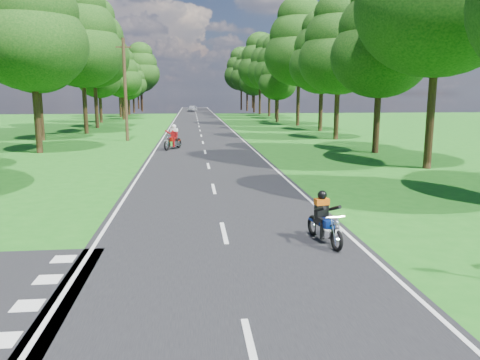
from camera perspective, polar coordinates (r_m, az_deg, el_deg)
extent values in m
plane|color=#1A6116|center=(10.95, -1.24, -9.56)|extent=(160.00, 160.00, 0.00)
cube|color=black|center=(60.37, -5.10, 6.90)|extent=(7.00, 140.00, 0.02)
cube|color=silver|center=(7.32, 1.45, -20.13)|extent=(0.12, 2.00, 0.01)
cube|color=silver|center=(12.83, -1.97, -6.41)|extent=(0.12, 2.00, 0.01)
cube|color=silver|center=(18.64, -3.23, -1.06)|extent=(0.12, 2.00, 0.01)
cube|color=silver|center=(24.55, -3.88, 1.73)|extent=(0.12, 2.00, 0.01)
cube|color=silver|center=(30.49, -4.28, 3.44)|extent=(0.12, 2.00, 0.01)
cube|color=silver|center=(36.45, -4.55, 4.59)|extent=(0.12, 2.00, 0.01)
cube|color=silver|center=(42.42, -4.75, 5.42)|extent=(0.12, 2.00, 0.01)
cube|color=silver|center=(48.40, -4.89, 6.04)|extent=(0.12, 2.00, 0.01)
cube|color=silver|center=(54.38, -5.01, 6.52)|extent=(0.12, 2.00, 0.01)
cube|color=silver|center=(60.37, -5.10, 6.91)|extent=(0.12, 2.00, 0.01)
cube|color=silver|center=(66.36, -5.18, 7.23)|extent=(0.12, 2.00, 0.01)
cube|color=silver|center=(72.35, -5.24, 7.50)|extent=(0.12, 2.00, 0.01)
cube|color=silver|center=(78.34, -5.29, 7.72)|extent=(0.12, 2.00, 0.01)
cube|color=silver|center=(84.34, -5.34, 7.92)|extent=(0.12, 2.00, 0.01)
cube|color=silver|center=(90.33, -5.38, 8.08)|extent=(0.12, 2.00, 0.01)
cube|color=silver|center=(96.32, -5.42, 8.23)|extent=(0.12, 2.00, 0.01)
cube|color=silver|center=(102.32, -5.45, 8.36)|extent=(0.12, 2.00, 0.01)
cube|color=silver|center=(108.32, -5.47, 8.48)|extent=(0.12, 2.00, 0.01)
cube|color=silver|center=(114.31, -5.50, 8.58)|extent=(0.12, 2.00, 0.01)
cube|color=silver|center=(120.31, -5.52, 8.67)|extent=(0.12, 2.00, 0.01)
cube|color=silver|center=(126.31, -5.54, 8.76)|extent=(0.12, 2.00, 0.01)
cube|color=silver|center=(60.42, -8.25, 6.85)|extent=(0.10, 140.00, 0.01)
cube|color=silver|center=(60.50, -1.95, 6.96)|extent=(0.10, 140.00, 0.01)
cube|color=silver|center=(8.43, -27.13, -16.99)|extent=(0.50, 0.50, 0.01)
cube|color=silver|center=(9.45, -24.46, -13.75)|extent=(0.50, 0.50, 0.01)
cube|color=silver|center=(10.50, -22.38, -11.14)|extent=(0.50, 0.50, 0.01)
cube|color=silver|center=(11.58, -20.71, -9.00)|extent=(0.50, 0.50, 0.01)
cylinder|color=black|center=(32.56, -23.44, 6.47)|extent=(0.40, 0.40, 3.91)
ellipsoid|color=#0B340C|center=(32.65, -24.08, 14.93)|extent=(6.85, 6.85, 5.82)
ellipsoid|color=#0B340C|center=(32.88, -24.34, 18.23)|extent=(5.87, 5.87, 4.99)
cylinder|color=black|center=(41.29, -23.10, 7.09)|extent=(0.40, 0.40, 3.79)
ellipsoid|color=#0B340C|center=(41.35, -23.57, 13.55)|extent=(6.64, 6.64, 5.64)
ellipsoid|color=#0B340C|center=(41.52, -23.77, 16.09)|extent=(5.69, 5.69, 4.84)
ellipsoid|color=#0B340C|center=(41.76, -23.96, 18.60)|extent=(4.27, 4.27, 3.63)
cylinder|color=black|center=(46.95, -18.34, 8.02)|extent=(0.40, 0.40, 4.32)
ellipsoid|color=#0B340C|center=(47.07, -18.72, 14.49)|extent=(7.56, 7.56, 6.42)
ellipsoid|color=#0B340C|center=(47.29, -18.88, 17.03)|extent=(6.48, 6.48, 5.51)
ellipsoid|color=#0B340C|center=(47.59, -19.04, 19.54)|extent=(4.86, 4.86, 4.13)
cylinder|color=black|center=(54.38, -17.11, 8.40)|extent=(0.40, 0.40, 4.40)
ellipsoid|color=#0B340C|center=(54.49, -17.42, 14.10)|extent=(7.71, 7.71, 6.55)
ellipsoid|color=#0B340C|center=(54.69, -17.55, 16.34)|extent=(6.60, 6.60, 5.61)
ellipsoid|color=#0B340C|center=(54.97, -17.68, 18.56)|extent=(4.95, 4.95, 4.21)
cylinder|color=black|center=(64.16, -16.61, 8.14)|extent=(0.40, 0.40, 3.20)
ellipsoid|color=#0B340C|center=(64.15, -16.80, 11.66)|extent=(5.60, 5.60, 4.76)
ellipsoid|color=#0B340C|center=(64.21, -16.87, 13.05)|extent=(4.80, 4.80, 4.08)
ellipsoid|color=#0B340C|center=(64.31, -16.95, 14.43)|extent=(3.60, 3.60, 3.06)
cylinder|color=black|center=(71.13, -14.03, 8.46)|extent=(0.40, 0.40, 3.22)
ellipsoid|color=#0B340C|center=(71.12, -14.17, 11.65)|extent=(5.64, 5.64, 4.79)
ellipsoid|color=#0B340C|center=(71.18, -14.23, 12.91)|extent=(4.83, 4.83, 4.11)
ellipsoid|color=#0B340C|center=(71.27, -14.29, 14.17)|extent=(3.62, 3.62, 3.08)
cylinder|color=black|center=(79.03, -14.37, 8.76)|extent=(0.40, 0.40, 3.61)
ellipsoid|color=#0B340C|center=(79.04, -14.52, 11.98)|extent=(6.31, 6.31, 5.37)
ellipsoid|color=#0B340C|center=(79.12, -14.58, 13.25)|extent=(5.41, 5.41, 4.60)
ellipsoid|color=#0B340C|center=(79.23, -14.64, 14.52)|extent=(4.06, 4.06, 3.45)
cylinder|color=black|center=(86.74, -13.37, 8.62)|extent=(0.40, 0.40, 2.67)
ellipsoid|color=#0B340C|center=(86.71, -13.46, 10.78)|extent=(4.67, 4.67, 3.97)
ellipsoid|color=#0B340C|center=(86.73, -13.50, 11.64)|extent=(4.00, 4.00, 3.40)
ellipsoid|color=#0B340C|center=(86.77, -13.54, 12.50)|extent=(3.00, 3.00, 2.55)
cylinder|color=black|center=(95.85, -12.81, 8.92)|extent=(0.40, 0.40, 3.09)
ellipsoid|color=#0B340C|center=(95.84, -12.91, 11.19)|extent=(5.40, 5.40, 4.59)
ellipsoid|color=#0B340C|center=(95.87, -12.94, 12.09)|extent=(4.63, 4.63, 3.93)
ellipsoid|color=#0B340C|center=(95.94, -12.98, 12.98)|extent=(3.47, 3.47, 2.95)
cylinder|color=black|center=(102.21, -11.86, 9.43)|extent=(0.40, 0.40, 4.48)
ellipsoid|color=#0B340C|center=(102.27, -11.98, 12.51)|extent=(7.84, 7.84, 6.66)
ellipsoid|color=#0B340C|center=(102.38, -12.03, 13.73)|extent=(6.72, 6.72, 5.71)
ellipsoid|color=#0B340C|center=(102.54, -12.07, 14.95)|extent=(5.04, 5.04, 4.28)
cylinder|color=black|center=(111.25, -11.93, 9.39)|extent=(0.40, 0.40, 4.09)
ellipsoid|color=#0B340C|center=(111.28, -12.03, 11.99)|extent=(7.16, 7.16, 6.09)
ellipsoid|color=#0B340C|center=(111.36, -12.07, 13.01)|extent=(6.14, 6.14, 5.22)
ellipsoid|color=#0B340C|center=(111.47, -12.11, 14.04)|extent=(4.61, 4.61, 3.92)
cylinder|color=black|center=(25.44, 22.15, 6.41)|extent=(0.40, 0.40, 4.56)
ellipsoid|color=#0B340C|center=(25.73, 23.05, 18.96)|extent=(7.98, 7.98, 6.78)
cylinder|color=black|center=(31.30, 16.30, 6.40)|extent=(0.40, 0.40, 3.49)
ellipsoid|color=#0B340C|center=(31.32, 16.72, 14.27)|extent=(6.12, 6.12, 5.20)
ellipsoid|color=#0B340C|center=(31.49, 16.89, 17.36)|extent=(5.24, 5.24, 4.46)
cylinder|color=black|center=(39.69, 11.67, 7.53)|extent=(0.40, 0.40, 3.69)
ellipsoid|color=#0B340C|center=(39.74, 11.92, 14.08)|extent=(6.46, 6.46, 5.49)
ellipsoid|color=#0B340C|center=(39.90, 12.02, 16.66)|extent=(5.54, 5.54, 4.71)
ellipsoid|color=#0B340C|center=(40.14, 12.13, 19.21)|extent=(4.15, 4.15, 3.53)
cylinder|color=black|center=(48.47, 9.79, 8.12)|extent=(0.40, 0.40, 3.74)
ellipsoid|color=#0B340C|center=(48.51, 9.97, 13.57)|extent=(6.55, 6.55, 5.57)
ellipsoid|color=#0B340C|center=(48.65, 10.04, 15.71)|extent=(5.62, 5.62, 4.77)
ellipsoid|color=#0B340C|center=(48.86, 10.11, 17.84)|extent=(4.21, 4.21, 3.58)
cylinder|color=black|center=(56.40, 7.08, 8.96)|extent=(0.40, 0.40, 4.64)
ellipsoid|color=#0B340C|center=(56.54, 7.21, 14.76)|extent=(8.12, 8.12, 6.91)
ellipsoid|color=#0B340C|center=(56.76, 7.27, 17.04)|extent=(6.96, 6.96, 5.92)
ellipsoid|color=#0B340C|center=(57.06, 7.32, 19.30)|extent=(5.22, 5.22, 4.44)
cylinder|color=black|center=(63.24, 4.56, 8.38)|extent=(0.40, 0.40, 2.91)
ellipsoid|color=#0B340C|center=(63.21, 4.60, 11.62)|extent=(5.09, 5.09, 4.33)
ellipsoid|color=#0B340C|center=(63.26, 4.62, 12.91)|extent=(4.36, 4.36, 3.71)
ellipsoid|color=#0B340C|center=(63.33, 4.64, 14.19)|extent=(3.27, 3.27, 2.78)
cylinder|color=black|center=(70.80, 4.44, 9.00)|extent=(0.40, 0.40, 3.88)
ellipsoid|color=#0B340C|center=(70.83, 4.50, 12.86)|extent=(6.78, 6.78, 5.77)
ellipsoid|color=#0B340C|center=(70.94, 4.52, 14.38)|extent=(5.81, 5.81, 4.94)
ellipsoid|color=#0B340C|center=(71.09, 4.55, 15.90)|extent=(4.36, 4.36, 3.71)
cylinder|color=black|center=(79.19, 3.58, 9.27)|extent=(0.40, 0.40, 4.18)
ellipsoid|color=#0B340C|center=(79.25, 3.63, 12.99)|extent=(7.31, 7.31, 6.21)
ellipsoid|color=#0B340C|center=(79.37, 3.64, 14.46)|extent=(6.27, 6.27, 5.33)
ellipsoid|color=#0B340C|center=(79.54, 3.66, 15.92)|extent=(4.70, 4.70, 4.00)
cylinder|color=black|center=(88.00, 2.43, 9.55)|extent=(0.40, 0.40, 4.63)
ellipsoid|color=#0B340C|center=(88.09, 2.46, 13.26)|extent=(8.11, 8.11, 6.89)
ellipsoid|color=#0B340C|center=(88.23, 2.47, 14.73)|extent=(6.95, 6.95, 5.91)
ellipsoid|color=#0B340C|center=(88.43, 2.48, 16.19)|extent=(5.21, 5.21, 4.43)
cylinder|color=black|center=(95.21, 1.72, 9.24)|extent=(0.40, 0.40, 3.36)
ellipsoid|color=#0B340C|center=(95.21, 1.73, 11.73)|extent=(5.88, 5.88, 5.00)
ellipsoid|color=#0B340C|center=(95.26, 1.74, 12.72)|extent=(5.04, 5.04, 4.29)
ellipsoid|color=#0B340C|center=(95.34, 1.75, 13.70)|extent=(3.78, 3.78, 3.21)
cylinder|color=black|center=(102.31, 0.87, 9.54)|extent=(0.40, 0.40, 4.09)
ellipsoid|color=#0B340C|center=(102.35, 0.88, 12.35)|extent=(7.15, 7.15, 6.08)
ellipsoid|color=#0B340C|center=(102.43, 0.88, 13.47)|extent=(6.13, 6.13, 5.21)
ellipsoid|color=#0B340C|center=(102.55, 0.89, 14.58)|extent=(4.60, 4.60, 3.91)
cylinder|color=black|center=(109.96, 0.16, 9.71)|extent=(0.40, 0.40, 4.48)
ellipsoid|color=#0B340C|center=(110.03, 0.16, 12.58)|extent=(7.84, 7.84, 6.66)
ellipsoid|color=#0B340C|center=(110.13, 0.16, 13.72)|extent=(6.72, 6.72, 5.71)
ellipsoid|color=#0B340C|center=(110.27, 0.16, 14.85)|extent=(5.04, 5.04, 4.28)
cylinder|color=black|center=(120.98, -12.27, 9.39)|extent=(0.40, 0.40, 3.84)
ellipsoid|color=#0B340C|center=(121.00, -12.36, 11.63)|extent=(6.72, 6.72, 5.71)
ellipsoid|color=#0B340C|center=(121.06, -12.40, 12.51)|extent=(5.76, 5.76, 4.90)
ellipsoid|color=#0B340C|center=(121.15, -12.43, 13.40)|extent=(4.32, 4.32, 3.67)
cylinder|color=black|center=(123.28, 1.54, 9.71)|extent=(0.40, 0.40, 4.16)
ellipsoid|color=#0B340C|center=(123.32, 1.56, 12.09)|extent=(7.28, 7.28, 6.19)
ellipsoid|color=#0B340C|center=(123.39, 1.56, 13.04)|extent=(6.24, 6.24, 5.30)
ellipsoid|color=#0B340C|center=(123.50, 1.57, 13.98)|extent=(4.68, 4.68, 3.98)
cylinder|color=black|center=(106.36, -14.24, 9.10)|extent=(0.40, 0.40, 3.52)
ellipsoid|color=#0B340C|center=(106.36, -14.35, 11.44)|extent=(6.16, 6.16, 5.24)
ellipsoid|color=#0B340C|center=(106.42, -14.39, 12.36)|extent=(5.28, 5.28, 4.49)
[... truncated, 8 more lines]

